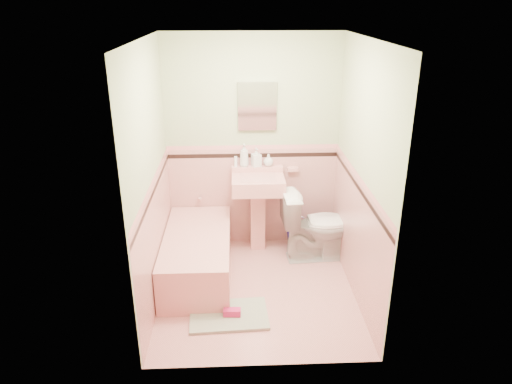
{
  "coord_description": "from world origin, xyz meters",
  "views": [
    {
      "loc": [
        -0.2,
        -4.17,
        2.82
      ],
      "look_at": [
        0.0,
        0.25,
        1.0
      ],
      "focal_mm": 33.18,
      "sensor_mm": 36.0,
      "label": 1
    }
  ],
  "objects_px": {
    "soap_bottle_left": "(244,155)",
    "soap_bottle_right": "(268,160)",
    "shoe": "(232,312)",
    "toilet": "(317,225)",
    "bathtub": "(198,256)",
    "soap_bottle_mid": "(256,157)",
    "bucket": "(297,236)",
    "medicine_cabinet": "(257,106)",
    "sink": "(258,214)"
  },
  "relations": [
    {
      "from": "bathtub",
      "to": "soap_bottle_mid",
      "type": "relative_size",
      "value": 6.88
    },
    {
      "from": "soap_bottle_mid",
      "to": "shoe",
      "type": "bearing_deg",
      "value": -101.21
    },
    {
      "from": "soap_bottle_mid",
      "to": "soap_bottle_right",
      "type": "bearing_deg",
      "value": 0.0
    },
    {
      "from": "soap_bottle_mid",
      "to": "bucket",
      "type": "bearing_deg",
      "value": -12.41
    },
    {
      "from": "sink",
      "to": "soap_bottle_left",
      "type": "relative_size",
      "value": 3.49
    },
    {
      "from": "toilet",
      "to": "shoe",
      "type": "bearing_deg",
      "value": 134.81
    },
    {
      "from": "bathtub",
      "to": "soap_bottle_mid",
      "type": "distance_m",
      "value": 1.32
    },
    {
      "from": "soap_bottle_left",
      "to": "soap_bottle_right",
      "type": "distance_m",
      "value": 0.29
    },
    {
      "from": "sink",
      "to": "bucket",
      "type": "distance_m",
      "value": 0.59
    },
    {
      "from": "soap_bottle_mid",
      "to": "bucket",
      "type": "height_order",
      "value": "soap_bottle_mid"
    },
    {
      "from": "bucket",
      "to": "shoe",
      "type": "distance_m",
      "value": 1.6
    },
    {
      "from": "toilet",
      "to": "shoe",
      "type": "distance_m",
      "value": 1.52
    },
    {
      "from": "soap_bottle_left",
      "to": "soap_bottle_right",
      "type": "bearing_deg",
      "value": 0.0
    },
    {
      "from": "soap_bottle_left",
      "to": "soap_bottle_right",
      "type": "height_order",
      "value": "soap_bottle_left"
    },
    {
      "from": "bucket",
      "to": "sink",
      "type": "bearing_deg",
      "value": -171.61
    },
    {
      "from": "soap_bottle_right",
      "to": "soap_bottle_left",
      "type": "bearing_deg",
      "value": 180.0
    },
    {
      "from": "bathtub",
      "to": "soap_bottle_mid",
      "type": "bearing_deg",
      "value": 46.73
    },
    {
      "from": "toilet",
      "to": "shoe",
      "type": "height_order",
      "value": "toilet"
    },
    {
      "from": "sink",
      "to": "toilet",
      "type": "height_order",
      "value": "sink"
    },
    {
      "from": "medicine_cabinet",
      "to": "bathtub",
      "type": "bearing_deg",
      "value": -132.58
    },
    {
      "from": "bathtub",
      "to": "medicine_cabinet",
      "type": "relative_size",
      "value": 2.77
    },
    {
      "from": "sink",
      "to": "toilet",
      "type": "distance_m",
      "value": 0.7
    },
    {
      "from": "bathtub",
      "to": "medicine_cabinet",
      "type": "bearing_deg",
      "value": 47.42
    },
    {
      "from": "soap_bottle_right",
      "to": "toilet",
      "type": "distance_m",
      "value": 0.94
    },
    {
      "from": "soap_bottle_mid",
      "to": "bathtub",
      "type": "bearing_deg",
      "value": -133.27
    },
    {
      "from": "toilet",
      "to": "bucket",
      "type": "distance_m",
      "value": 0.44
    },
    {
      "from": "bathtub",
      "to": "soap_bottle_left",
      "type": "xyz_separation_m",
      "value": [
        0.53,
        0.71,
        0.91
      ]
    },
    {
      "from": "bucket",
      "to": "soap_bottle_mid",
      "type": "bearing_deg",
      "value": 167.59
    },
    {
      "from": "toilet",
      "to": "bathtub",
      "type": "bearing_deg",
      "value": 99.61
    },
    {
      "from": "soap_bottle_right",
      "to": "bucket",
      "type": "relative_size",
      "value": 0.55
    },
    {
      "from": "soap_bottle_mid",
      "to": "soap_bottle_right",
      "type": "xyz_separation_m",
      "value": [
        0.14,
        0.0,
        -0.04
      ]
    },
    {
      "from": "soap_bottle_right",
      "to": "shoe",
      "type": "bearing_deg",
      "value": -106.31
    },
    {
      "from": "medicine_cabinet",
      "to": "soap_bottle_right",
      "type": "height_order",
      "value": "medicine_cabinet"
    },
    {
      "from": "sink",
      "to": "soap_bottle_mid",
      "type": "relative_size",
      "value": 4.3
    },
    {
      "from": "soap_bottle_mid",
      "to": "shoe",
      "type": "relative_size",
      "value": 1.33
    },
    {
      "from": "bucket",
      "to": "soap_bottle_right",
      "type": "bearing_deg",
      "value": 162.88
    },
    {
      "from": "toilet",
      "to": "shoe",
      "type": "relative_size",
      "value": 5.06
    },
    {
      "from": "medicine_cabinet",
      "to": "toilet",
      "type": "xyz_separation_m",
      "value": [
        0.67,
        -0.42,
        -1.29
      ]
    },
    {
      "from": "medicine_cabinet",
      "to": "soap_bottle_mid",
      "type": "height_order",
      "value": "medicine_cabinet"
    },
    {
      "from": "medicine_cabinet",
      "to": "bucket",
      "type": "height_order",
      "value": "medicine_cabinet"
    },
    {
      "from": "soap_bottle_mid",
      "to": "toilet",
      "type": "xyz_separation_m",
      "value": [
        0.68,
        -0.39,
        -0.7
      ]
    },
    {
      "from": "sink",
      "to": "soap_bottle_mid",
      "type": "distance_m",
      "value": 0.67
    },
    {
      "from": "soap_bottle_left",
      "to": "soap_bottle_mid",
      "type": "xyz_separation_m",
      "value": [
        0.14,
        0.0,
        -0.03
      ]
    },
    {
      "from": "medicine_cabinet",
      "to": "soap_bottle_mid",
      "type": "distance_m",
      "value": 0.59
    },
    {
      "from": "soap_bottle_right",
      "to": "shoe",
      "type": "xyz_separation_m",
      "value": [
        -0.44,
        -1.5,
        -1.01
      ]
    },
    {
      "from": "bathtub",
      "to": "bucket",
      "type": "relative_size",
      "value": 5.67
    },
    {
      "from": "soap_bottle_left",
      "to": "soap_bottle_right",
      "type": "relative_size",
      "value": 1.86
    },
    {
      "from": "bathtub",
      "to": "medicine_cabinet",
      "type": "xyz_separation_m",
      "value": [
        0.68,
        0.74,
        1.47
      ]
    },
    {
      "from": "medicine_cabinet",
      "to": "soap_bottle_left",
      "type": "xyz_separation_m",
      "value": [
        -0.15,
        -0.03,
        -0.56
      ]
    },
    {
      "from": "bucket",
      "to": "shoe",
      "type": "height_order",
      "value": "bucket"
    }
  ]
}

